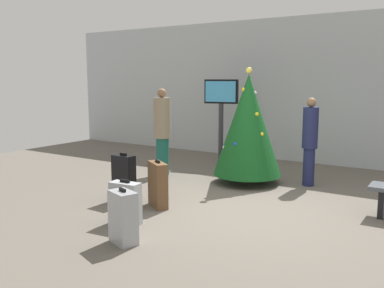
{
  "coord_description": "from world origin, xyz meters",
  "views": [
    {
      "loc": [
        2.69,
        -5.86,
        2.03
      ],
      "look_at": [
        -1.3,
        0.35,
        0.9
      ],
      "focal_mm": 39.43,
      "sensor_mm": 36.0,
      "label": 1
    }
  ],
  "objects_px": {
    "suitcase_0": "(123,217)",
    "traveller_0": "(162,130)",
    "holiday_tree": "(248,125)",
    "suitcase_2": "(158,185)",
    "suitcase_1": "(125,203)",
    "traveller_1": "(310,139)",
    "suitcase_3": "(124,178)",
    "flight_info_kiosk": "(221,105)"
  },
  "relations": [
    {
      "from": "suitcase_0",
      "to": "suitcase_3",
      "type": "xyz_separation_m",
      "value": [
        -1.24,
        1.4,
        0.06
      ]
    },
    {
      "from": "holiday_tree",
      "to": "suitcase_1",
      "type": "relative_size",
      "value": 3.52
    },
    {
      "from": "flight_info_kiosk",
      "to": "suitcase_0",
      "type": "bearing_deg",
      "value": -73.99
    },
    {
      "from": "traveller_0",
      "to": "traveller_1",
      "type": "bearing_deg",
      "value": 14.61
    },
    {
      "from": "suitcase_0",
      "to": "suitcase_3",
      "type": "relative_size",
      "value": 0.86
    },
    {
      "from": "traveller_0",
      "to": "suitcase_1",
      "type": "xyz_separation_m",
      "value": [
        1.44,
        -2.81,
        -0.67
      ]
    },
    {
      "from": "traveller_0",
      "to": "holiday_tree",
      "type": "bearing_deg",
      "value": 9.64
    },
    {
      "from": "traveller_0",
      "to": "suitcase_1",
      "type": "bearing_deg",
      "value": -62.86
    },
    {
      "from": "traveller_0",
      "to": "suitcase_1",
      "type": "height_order",
      "value": "traveller_0"
    },
    {
      "from": "suitcase_0",
      "to": "traveller_0",
      "type": "bearing_deg",
      "value": 119.41
    },
    {
      "from": "suitcase_0",
      "to": "flight_info_kiosk",
      "type": "bearing_deg",
      "value": 106.01
    },
    {
      "from": "holiday_tree",
      "to": "traveller_0",
      "type": "height_order",
      "value": "holiday_tree"
    },
    {
      "from": "traveller_0",
      "to": "suitcase_0",
      "type": "distance_m",
      "value": 3.91
    },
    {
      "from": "holiday_tree",
      "to": "flight_info_kiosk",
      "type": "bearing_deg",
      "value": 133.14
    },
    {
      "from": "holiday_tree",
      "to": "suitcase_0",
      "type": "relative_size",
      "value": 3.2
    },
    {
      "from": "flight_info_kiosk",
      "to": "suitcase_3",
      "type": "xyz_separation_m",
      "value": [
        0.26,
        -3.82,
        -1.02
      ]
    },
    {
      "from": "flight_info_kiosk",
      "to": "suitcase_3",
      "type": "bearing_deg",
      "value": -86.15
    },
    {
      "from": "suitcase_1",
      "to": "suitcase_2",
      "type": "bearing_deg",
      "value": 97.04
    },
    {
      "from": "suitcase_2",
      "to": "suitcase_3",
      "type": "bearing_deg",
      "value": -175.57
    },
    {
      "from": "traveller_1",
      "to": "suitcase_3",
      "type": "distance_m",
      "value": 3.59
    },
    {
      "from": "suitcase_3",
      "to": "suitcase_2",
      "type": "bearing_deg",
      "value": 4.43
    },
    {
      "from": "flight_info_kiosk",
      "to": "traveller_1",
      "type": "xyz_separation_m",
      "value": [
        2.54,
        -1.1,
        -0.51
      ]
    },
    {
      "from": "holiday_tree",
      "to": "traveller_1",
      "type": "relative_size",
      "value": 1.33
    },
    {
      "from": "traveller_1",
      "to": "suitcase_1",
      "type": "bearing_deg",
      "value": -112.75
    },
    {
      "from": "traveller_1",
      "to": "suitcase_3",
      "type": "bearing_deg",
      "value": -129.99
    },
    {
      "from": "holiday_tree",
      "to": "flight_info_kiosk",
      "type": "xyz_separation_m",
      "value": [
        -1.45,
        1.55,
        0.25
      ]
    },
    {
      "from": "holiday_tree",
      "to": "suitcase_2",
      "type": "relative_size",
      "value": 2.95
    },
    {
      "from": "suitcase_2",
      "to": "suitcase_3",
      "type": "xyz_separation_m",
      "value": [
        -0.67,
        -0.05,
        0.03
      ]
    },
    {
      "from": "suitcase_0",
      "to": "suitcase_1",
      "type": "bearing_deg",
      "value": 129.42
    },
    {
      "from": "suitcase_2",
      "to": "traveller_1",
      "type": "bearing_deg",
      "value": 58.93
    },
    {
      "from": "flight_info_kiosk",
      "to": "suitcase_3",
      "type": "relative_size",
      "value": 2.47
    },
    {
      "from": "traveller_0",
      "to": "suitcase_2",
      "type": "relative_size",
      "value": 2.41
    },
    {
      "from": "holiday_tree",
      "to": "suitcase_1",
      "type": "height_order",
      "value": "holiday_tree"
    },
    {
      "from": "traveller_1",
      "to": "suitcase_0",
      "type": "bearing_deg",
      "value": -104.17
    },
    {
      "from": "holiday_tree",
      "to": "suitcase_3",
      "type": "xyz_separation_m",
      "value": [
        -1.19,
        -2.27,
        -0.77
      ]
    },
    {
      "from": "traveller_0",
      "to": "traveller_1",
      "type": "distance_m",
      "value": 3.03
    },
    {
      "from": "suitcase_2",
      "to": "traveller_0",
      "type": "bearing_deg",
      "value": 124.87
    },
    {
      "from": "traveller_1",
      "to": "suitcase_2",
      "type": "relative_size",
      "value": 2.21
    },
    {
      "from": "suitcase_1",
      "to": "holiday_tree",
      "type": "bearing_deg",
      "value": 82.53
    },
    {
      "from": "suitcase_1",
      "to": "flight_info_kiosk",
      "type": "bearing_deg",
      "value": 102.59
    },
    {
      "from": "flight_info_kiosk",
      "to": "suitcase_1",
      "type": "xyz_separation_m",
      "value": [
        1.04,
        -4.67,
        -1.11
      ]
    },
    {
      "from": "holiday_tree",
      "to": "suitcase_3",
      "type": "bearing_deg",
      "value": -117.74
    }
  ]
}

